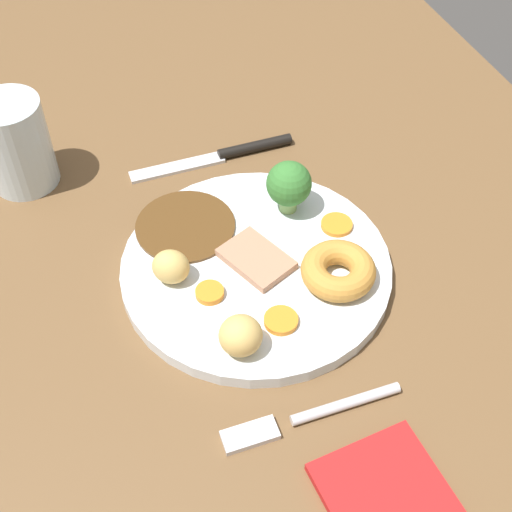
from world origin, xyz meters
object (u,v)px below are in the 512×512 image
Objects in this scene: fork at (307,416)px; roast_potato_right at (171,267)px; broccoli_floret at (289,185)px; folded_napkin at (393,507)px; water_glass at (16,144)px; dinner_plate at (256,268)px; carrot_coin_front at (281,320)px; yorkshire_pudding at (338,270)px; carrot_coin_back at (337,225)px; meat_slice_main at (256,259)px; roast_potato_left at (241,336)px; knife at (227,154)px; carrot_coin_side at (210,293)px.

roast_potato_right is at bearing -68.31° from fork.
folded_napkin is (-30.72, 4.00, -4.25)cm from broccoli_floret.
water_glass reaches higher than roast_potato_right.
carrot_coin_front is at bearing 177.25° from dinner_plate.
yorkshire_pudding is 0.70× the size of water_glass.
dinner_plate is 8.20× the size of carrot_coin_back.
folded_napkin is at bearing -156.36° from water_glass.
yorkshire_pudding is 14.17cm from fork.
carrot_coin_back is at bearing -79.87° from meat_slice_main.
meat_slice_main is 9.89cm from roast_potato_left.
roast_potato_right is 22.72cm from water_glass.
carrot_coin_front is (-2.83, 6.70, -0.90)cm from yorkshire_pudding.
folded_napkin is at bearing 109.81° from fork.
folded_napkin is (-20.59, 4.81, -2.19)cm from yorkshire_pudding.
carrot_coin_front is at bearing 6.05° from folded_napkin.
carrot_coin_back is (1.77, -9.10, 0.93)cm from dinner_plate.
dinner_plate is 1.38× the size of knife.
broccoli_floret is at bearing 41.94° from carrot_coin_back.
folded_napkin is (-16.48, -6.04, -2.75)cm from roast_potato_left.
roast_potato_left is 0.20× the size of knife.
folded_napkin is at bearing -173.95° from carrot_coin_front.
carrot_coin_front is 7.06cm from carrot_coin_side.
knife is at bearing -16.02° from roast_potato_left.
meat_slice_main reaches higher than knife.
meat_slice_main reaches higher than fork.
meat_slice_main is at bearing -66.65° from carrot_coin_side.
carrot_coin_front is at bearing 112.89° from yorkshire_pudding.
roast_potato_right is 11.17cm from carrot_coin_front.
carrot_coin_back is at bearing -15.79° from folded_napkin.
carrot_coin_side is at bearing -149.96° from water_glass.
folded_napkin is at bearing 164.21° from carrot_coin_back.
carrot_coin_side is 26.78cm from water_glass.
carrot_coin_side is 0.17× the size of fork.
yorkshire_pudding is 0.63× the size of folded_napkin.
yorkshire_pudding reaches higher than dinner_plate.
roast_potato_left is 8.50cm from fork.
meat_slice_main is 0.67× the size of water_glass.
meat_slice_main is 1.17× the size of broccoli_floret.
roast_potato_left reaches higher than fork.
dinner_plate is at bearing 55.28° from yorkshire_pudding.
roast_potato_right is at bearing 84.57° from meat_slice_main.
roast_potato_right is 17.06cm from carrot_coin_back.
roast_potato_right is 0.19× the size of knife.
yorkshire_pudding is at bearing -135.45° from water_glass.
yorkshire_pudding is 1.22× the size of broccoli_floret.
roast_potato_left is 0.38× the size of water_glass.
carrot_coin_side is at bearing -139.09° from roast_potato_right.
knife is (19.09, -8.04, -1.27)cm from carrot_coin_side.
meat_slice_main is 0.36× the size of knife.
knife is (32.93, -4.33, 0.06)cm from fork.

